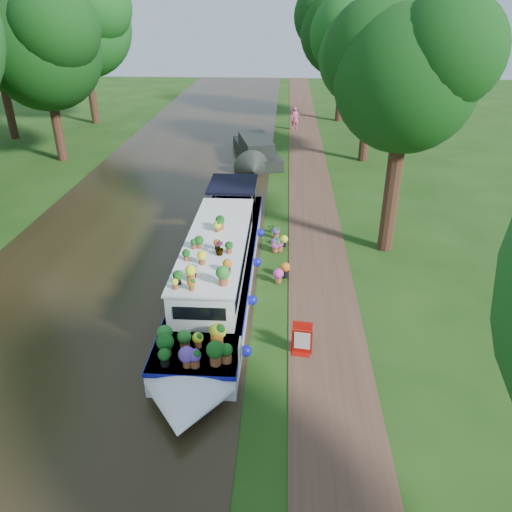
# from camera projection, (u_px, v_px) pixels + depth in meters

# --- Properties ---
(ground) EXTENTS (100.00, 100.00, 0.00)m
(ground) POSITION_uv_depth(u_px,v_px,m) (286.00, 285.00, 16.90)
(ground) COLOR #193C0F
(ground) RESTS_ON ground
(canal_water) EXTENTS (10.00, 100.00, 0.02)m
(canal_water) POSITION_uv_depth(u_px,v_px,m) (112.00, 279.00, 17.22)
(canal_water) COLOR black
(canal_water) RESTS_ON ground
(towpath) EXTENTS (2.20, 100.00, 0.03)m
(towpath) POSITION_uv_depth(u_px,v_px,m) (321.00, 286.00, 16.83)
(towpath) COLOR #482F21
(towpath) RESTS_ON ground
(plant_boat) EXTENTS (2.29, 13.52, 2.30)m
(plant_boat) POSITION_uv_depth(u_px,v_px,m) (217.00, 267.00, 16.22)
(plant_boat) COLOR white
(plant_boat) RESTS_ON canal_water
(tree_near_overhang) EXTENTS (5.52, 5.28, 8.99)m
(tree_near_overhang) POSITION_uv_depth(u_px,v_px,m) (407.00, 68.00, 16.39)
(tree_near_overhang) COLOR #321B10
(tree_near_overhang) RESTS_ON ground
(tree_near_mid) EXTENTS (6.90, 6.60, 9.40)m
(tree_near_mid) POSITION_uv_depth(u_px,v_px,m) (373.00, 44.00, 27.09)
(tree_near_mid) COLOR #321B10
(tree_near_mid) RESTS_ON ground
(tree_near_far) EXTENTS (7.59, 7.26, 10.30)m
(tree_near_far) POSITION_uv_depth(u_px,v_px,m) (345.00, 23.00, 36.60)
(tree_near_far) COLOR #321B10
(tree_near_far) RESTS_ON ground
(tree_far_c) EXTENTS (7.13, 6.82, 9.59)m
(tree_far_c) POSITION_uv_depth(u_px,v_px,m) (42.00, 42.00, 27.13)
(tree_far_c) COLOR #321B10
(tree_far_c) RESTS_ON ground
(tree_far_d) EXTENTS (8.05, 7.70, 10.85)m
(tree_far_d) POSITION_uv_depth(u_px,v_px,m) (81.00, 18.00, 35.69)
(tree_far_d) COLOR #321B10
(tree_far_d) RESTS_ON ground
(second_boat) EXTENTS (3.40, 7.31, 1.35)m
(second_boat) POSITION_uv_depth(u_px,v_px,m) (256.00, 151.00, 29.76)
(second_boat) COLOR black
(second_boat) RESTS_ON canal_water
(sandwich_board) EXTENTS (0.57, 0.49, 0.88)m
(sandwich_board) POSITION_uv_depth(u_px,v_px,m) (302.00, 341.00, 13.44)
(sandwich_board) COLOR #A0120B
(sandwich_board) RESTS_ON towpath
(pedestrian_pink) EXTENTS (0.68, 0.55, 1.61)m
(pedestrian_pink) POSITION_uv_depth(u_px,v_px,m) (295.00, 118.00, 36.55)
(pedestrian_pink) COLOR #E65E98
(pedestrian_pink) RESTS_ON towpath
(verge_plant) EXTENTS (0.41, 0.38, 0.37)m
(verge_plant) POSITION_uv_depth(u_px,v_px,m) (272.00, 228.00, 20.62)
(verge_plant) COLOR #245C1B
(verge_plant) RESTS_ON ground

